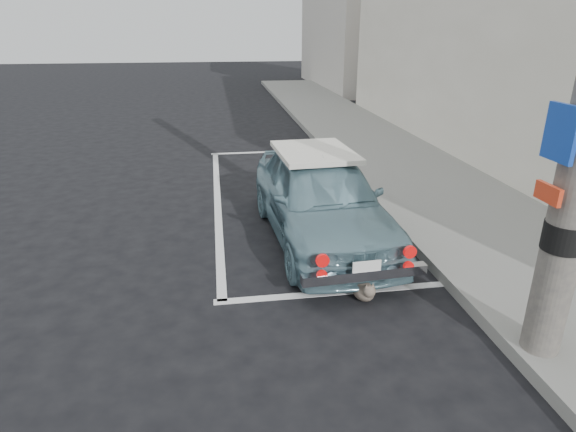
% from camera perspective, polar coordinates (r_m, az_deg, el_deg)
% --- Properties ---
extents(ground, '(80.00, 80.00, 0.00)m').
position_cam_1_polar(ground, '(6.21, 0.47, -7.09)').
color(ground, black).
rests_on(ground, ground).
extents(sidewalk, '(2.80, 40.00, 0.15)m').
position_cam_1_polar(sidewalk, '(8.91, 19.08, 1.34)').
color(sidewalk, slate).
rests_on(sidewalk, ground).
extents(building_far, '(3.50, 10.00, 8.00)m').
position_cam_1_polar(building_far, '(26.40, 7.88, 23.64)').
color(building_far, beige).
rests_on(building_far, ground).
extents(pline_rear, '(3.00, 0.12, 0.01)m').
position_cam_1_polar(pline_rear, '(5.88, 6.13, -8.98)').
color(pline_rear, silver).
rests_on(pline_rear, ground).
extents(pline_front, '(3.00, 0.12, 0.01)m').
position_cam_1_polar(pline_front, '(12.32, -2.04, 7.61)').
color(pline_front, silver).
rests_on(pline_front, ground).
extents(pline_side, '(0.12, 7.00, 0.01)m').
position_cam_1_polar(pline_side, '(8.89, -8.36, 1.80)').
color(pline_side, silver).
rests_on(pline_side, ground).
extents(retro_coupe, '(1.77, 3.93, 1.31)m').
position_cam_1_polar(retro_coupe, '(7.03, 3.88, 2.28)').
color(retro_coupe, '#6A929F').
rests_on(retro_coupe, ground).
extents(cat, '(0.29, 0.54, 0.29)m').
position_cam_1_polar(cat, '(5.71, 8.97, -8.59)').
color(cat, '#695D50').
rests_on(cat, ground).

